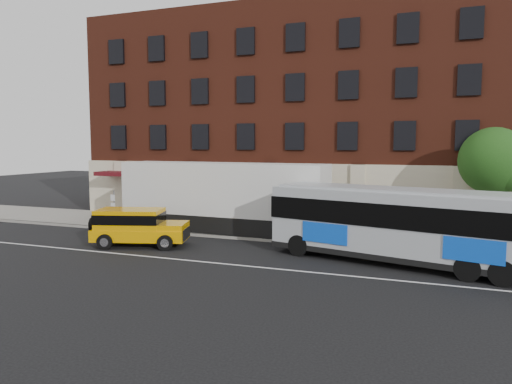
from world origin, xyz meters
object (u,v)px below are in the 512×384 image
at_px(street_tree, 494,164).
at_px(shipping_container, 222,199).
at_px(sign_pole, 114,207).
at_px(city_bus, 405,223).
at_px(yellow_suv, 136,225).

height_order(street_tree, shipping_container, street_tree).
bearing_deg(shipping_container, sign_pole, -169.55).
height_order(city_bus, shipping_container, shipping_container).
xyz_separation_m(sign_pole, shipping_container, (7.00, 1.29, 0.68)).
relative_size(street_tree, city_bus, 0.48).
xyz_separation_m(street_tree, yellow_suv, (-17.77, -7.09, -3.26)).
bearing_deg(sign_pole, city_bus, -9.20).
distance_m(sign_pole, city_bus, 18.21).
relative_size(yellow_suv, shipping_container, 0.41).
relative_size(sign_pole, city_bus, 0.19).
xyz_separation_m(city_bus, shipping_container, (-10.97, 4.20, 0.22)).
height_order(street_tree, city_bus, street_tree).
bearing_deg(street_tree, city_bus, -123.06).
xyz_separation_m(street_tree, city_bus, (-4.07, -6.25, -2.50)).
height_order(yellow_suv, shipping_container, shipping_container).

